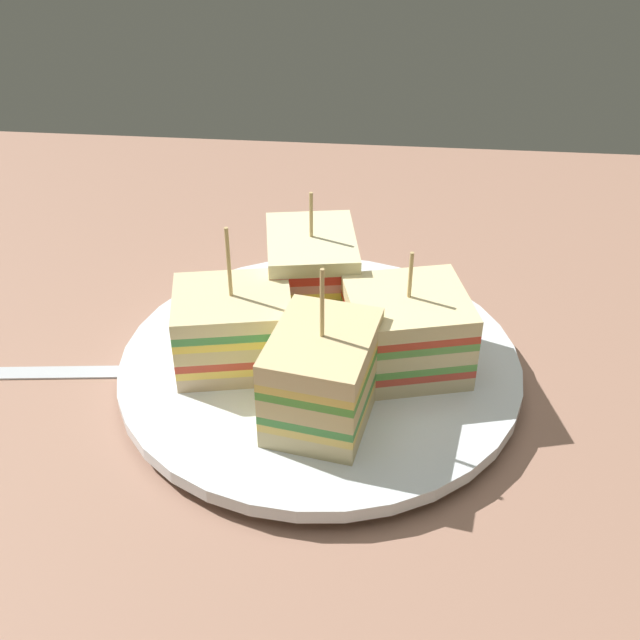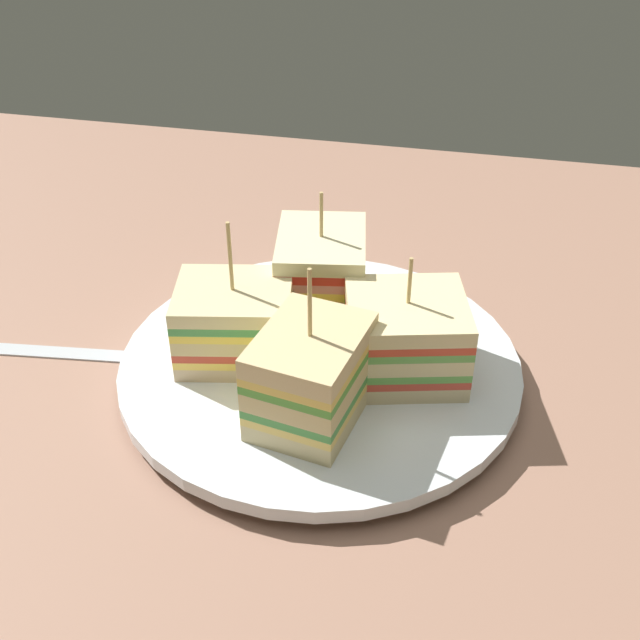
{
  "view_description": "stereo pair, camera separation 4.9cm",
  "coord_description": "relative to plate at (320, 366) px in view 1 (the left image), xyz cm",
  "views": [
    {
      "loc": [
        3.79,
        -39.82,
        32.55
      ],
      "look_at": [
        0.0,
        0.0,
        4.61
      ],
      "focal_mm": 44.59,
      "sensor_mm": 36.0,
      "label": 1
    },
    {
      "loc": [
        8.6,
        -39.07,
        32.55
      ],
      "look_at": [
        0.0,
        0.0,
        4.61
      ],
      "focal_mm": 44.59,
      "sensor_mm": 36.0,
      "label": 2
    }
  ],
  "objects": [
    {
      "name": "sandwich_wedge_3",
      "position": [
        -1.06,
        5.19,
        3.58
      ],
      "size": [
        6.86,
        8.03,
        9.04
      ],
      "rotation": [
        0.0,
        0.0,
        11.16
      ],
      "color": "#CFC186",
      "rests_on": "plate"
    },
    {
      "name": "ground_plane",
      "position": [
        0.0,
        0.0,
        -1.88
      ],
      "size": [
        92.27,
        77.97,
        1.8
      ],
      "primitive_type": "cube",
      "color": "#9B705B"
    },
    {
      "name": "plate",
      "position": [
        0.0,
        0.0,
        0.0
      ],
      "size": [
        25.43,
        25.43,
        1.61
      ],
      "color": "white",
      "rests_on": "ground_plane"
    },
    {
      "name": "chip_pile",
      "position": [
        -0.13,
        0.69,
        1.62
      ],
      "size": [
        7.0,
        7.51,
        2.18
      ],
      "color": "tan",
      "rests_on": "plate"
    },
    {
      "name": "sandwich_wedge_0",
      "position": [
        -5.25,
        -0.63,
        3.08
      ],
      "size": [
        8.17,
        7.15,
        9.48
      ],
      "rotation": [
        0.0,
        0.0,
        6.48
      ],
      "color": "#D4B28B",
      "rests_on": "plate"
    },
    {
      "name": "sandwich_wedge_1",
      "position": [
        0.63,
        -5.25,
        3.47
      ],
      "size": [
        6.58,
        8.02,
        9.9
      ],
      "rotation": [
        0.0,
        0.0,
        7.67
      ],
      "color": "beige",
      "rests_on": "plate"
    },
    {
      "name": "sandwich_wedge_2",
      "position": [
        5.26,
        0.48,
        3.15
      ],
      "size": [
        8.54,
        8.07,
        8.07
      ],
      "rotation": [
        0.0,
        0.0,
        9.67
      ],
      "color": "beige",
      "rests_on": "plate"
    }
  ]
}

